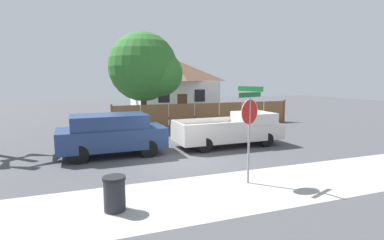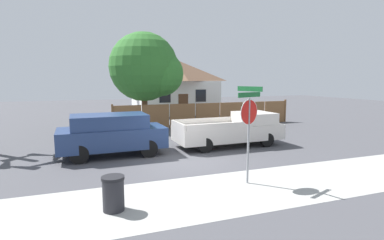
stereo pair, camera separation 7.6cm
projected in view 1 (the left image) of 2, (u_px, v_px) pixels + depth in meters
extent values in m
plane|color=#47474C|center=(185.00, 161.00, 12.10)|extent=(80.00, 80.00, 0.00)
cube|color=#A3A39E|center=(224.00, 192.00, 8.76)|extent=(36.00, 3.20, 0.01)
cube|color=brown|center=(127.00, 118.00, 19.16)|extent=(1.79, 0.06, 1.63)
cube|color=brown|center=(155.00, 117.00, 19.80)|extent=(1.79, 0.06, 1.63)
cube|color=brown|center=(182.00, 116.00, 20.44)|extent=(1.79, 0.06, 1.63)
cube|color=brown|center=(207.00, 115.00, 21.08)|extent=(1.79, 0.06, 1.63)
cube|color=brown|center=(231.00, 114.00, 21.73)|extent=(1.79, 0.06, 1.63)
cube|color=brown|center=(253.00, 113.00, 22.37)|extent=(1.79, 0.06, 1.63)
cube|color=brown|center=(274.00, 112.00, 23.01)|extent=(1.79, 0.06, 1.63)
cube|color=brown|center=(112.00, 118.00, 18.83)|extent=(0.12, 0.12, 1.73)
cube|color=brown|center=(284.00, 111.00, 23.32)|extent=(0.12, 0.12, 1.73)
cube|color=white|center=(173.00, 97.00, 29.16)|extent=(7.45, 5.53, 3.14)
pyramid|color=brown|center=(173.00, 70.00, 28.81)|extent=(8.04, 5.97, 2.09)
cube|color=black|center=(164.00, 96.00, 25.96)|extent=(1.00, 0.04, 1.10)
cube|color=black|center=(200.00, 96.00, 27.12)|extent=(1.00, 0.04, 1.10)
cube|color=brown|center=(182.00, 105.00, 26.65)|extent=(0.90, 0.04, 2.00)
cylinder|color=brown|center=(144.00, 110.00, 20.53)|extent=(0.40, 0.40, 2.38)
sphere|color=#2D6B28|center=(143.00, 67.00, 20.14)|extent=(4.63, 4.63, 4.63)
sphere|color=#31732C|center=(160.00, 74.00, 20.02)|extent=(3.01, 3.01, 3.01)
cube|color=navy|center=(112.00, 138.00, 12.87)|extent=(4.50, 2.08, 0.86)
cube|color=navy|center=(109.00, 121.00, 12.74)|extent=(3.16, 1.89, 0.58)
cube|color=black|center=(143.00, 120.00, 13.28)|extent=(0.10, 1.74, 0.49)
cylinder|color=black|center=(140.00, 141.00, 14.24)|extent=(0.75, 0.22, 0.75)
cylinder|color=black|center=(149.00, 149.00, 12.63)|extent=(0.75, 0.22, 0.75)
cylinder|color=black|center=(78.00, 145.00, 13.23)|extent=(0.75, 0.22, 0.75)
cylinder|color=black|center=(79.00, 155.00, 11.61)|extent=(0.75, 0.22, 0.75)
cube|color=silver|center=(228.00, 132.00, 14.81)|extent=(5.37, 2.13, 0.73)
cube|color=silver|center=(254.00, 118.00, 15.26)|extent=(1.75, 1.88, 0.56)
cube|color=silver|center=(204.00, 121.00, 15.29)|extent=(3.35, 0.16, 0.26)
cube|color=silver|center=(221.00, 126.00, 13.53)|extent=(3.35, 0.16, 0.26)
cube|color=silver|center=(178.00, 125.00, 13.78)|extent=(0.13, 1.90, 0.26)
cylinder|color=black|center=(247.00, 134.00, 16.28)|extent=(0.68, 0.22, 0.68)
cylinder|color=black|center=(267.00, 140.00, 14.64)|extent=(0.68, 0.22, 0.68)
cylinder|color=black|center=(191.00, 138.00, 15.07)|extent=(0.68, 0.22, 0.68)
cylinder|color=black|center=(205.00, 145.00, 13.43)|extent=(0.68, 0.22, 0.68)
cylinder|color=gray|center=(249.00, 141.00, 9.35)|extent=(0.07, 0.07, 2.70)
cylinder|color=red|center=(250.00, 112.00, 9.23)|extent=(0.72, 0.29, 0.76)
cylinder|color=white|center=(250.00, 112.00, 9.23)|extent=(0.75, 0.30, 0.80)
cube|color=#19602D|center=(250.00, 95.00, 9.16)|extent=(0.99, 0.39, 0.15)
cube|color=#19602D|center=(250.00, 89.00, 9.13)|extent=(0.36, 0.89, 0.15)
cylinder|color=#28282D|center=(115.00, 195.00, 7.46)|extent=(0.53, 0.53, 0.80)
cylinder|color=black|center=(114.00, 178.00, 7.40)|extent=(0.57, 0.57, 0.08)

